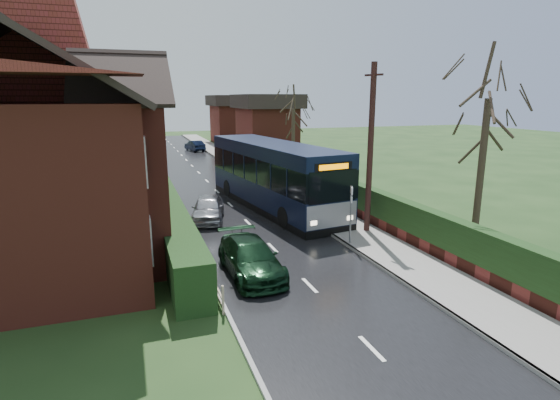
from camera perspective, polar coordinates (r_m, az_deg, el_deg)
name	(u,v)px	position (r m, az deg, el deg)	size (l,w,h in m)	color
ground	(289,265)	(16.67, 1.19, -8.48)	(140.00, 140.00, 0.00)	#304C20
road	(230,205)	(25.85, -6.50, -0.64)	(6.00, 100.00, 0.02)	black
pavement	(298,199)	(27.04, 2.31, 0.19)	(2.50, 100.00, 0.14)	slate
kerb_right	(279,200)	(26.64, -0.10, 0.00)	(0.12, 100.00, 0.14)	gray
kerb_left	(178,208)	(25.38, -13.24, -1.08)	(0.12, 100.00, 0.10)	gray
front_hedge	(170,220)	(20.30, -14.21, -2.51)	(1.20, 16.00, 1.60)	black
picket_fence	(187,226)	(20.46, -12.06, -3.29)	(0.10, 16.00, 0.90)	tan
right_wall_hedge	(321,182)	(27.44, 5.34, 2.36)	(0.60, 50.00, 1.80)	maroon
brick_house	(39,144)	(19.67, -28.99, 6.36)	(9.30, 14.60, 10.30)	maroon
bus	(273,176)	(24.71, -0.89, 3.14)	(4.41, 12.47, 3.71)	black
car_silver	(208,208)	(22.63, -9.38, -1.05)	(1.54, 3.83, 1.31)	#A8A8AC
car_green	(250,258)	(15.67, -3.88, -7.53)	(1.73, 4.26, 1.24)	black
car_distant	(195,146)	(53.09, -11.07, 6.97)	(1.29, 3.70, 1.22)	black
bus_stop_sign	(351,207)	(18.46, 9.27, -0.90)	(0.19, 0.38, 2.60)	slate
telegraph_pole	(370,150)	(20.03, 11.71, 6.40)	(0.39, 0.96, 7.67)	black
tree_right_near	(490,88)	(19.84, 25.72, 13.08)	(4.06, 4.06, 8.77)	#32261D
tree_right_far	(293,104)	(35.10, 1.76, 12.39)	(3.92, 3.92, 7.58)	#33291E
tree_house_side	(45,78)	(32.90, -28.37, 13.88)	(4.37, 4.37, 9.93)	#3B3023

